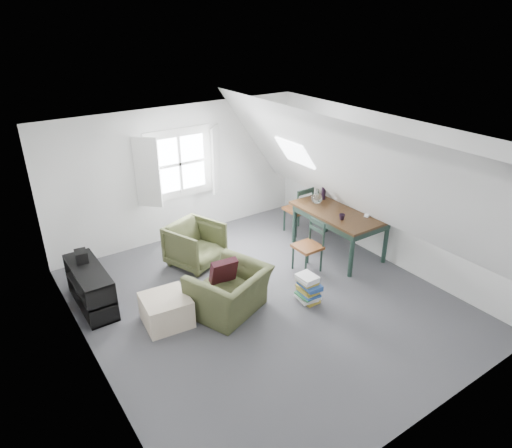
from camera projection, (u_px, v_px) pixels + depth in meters
floor at (265, 301)px, 6.92m from camera, size 5.50×5.50×0.00m
ceiling at (267, 140)px, 5.85m from camera, size 5.50×5.50×0.00m
wall_back at (180, 174)px, 8.43m from camera, size 5.00×0.00×5.00m
wall_front at (433, 331)px, 4.34m from camera, size 5.00×0.00×5.00m
wall_left at (85, 282)px, 5.11m from camera, size 0.00×5.50×5.50m
wall_right at (387, 190)px, 7.66m from camera, size 0.00×5.50×5.50m
slope_left at (159, 219)px, 5.37m from camera, size 3.19×5.50×4.48m
slope_right at (349, 171)px, 6.95m from camera, size 3.19×5.50×4.48m
dormer_window at (181, 164)px, 8.29m from camera, size 1.71×0.35×1.30m
skylight at (295, 153)px, 7.93m from camera, size 0.35×0.75×0.47m
armchair_near at (230, 311)px, 6.71m from camera, size 1.30×1.23×0.68m
armchair_far at (196, 264)px, 7.94m from camera, size 1.04×1.06×0.75m
throw_pillow at (223, 271)px, 6.56m from camera, size 0.41×0.26×0.40m
ottoman at (166, 310)px, 6.37m from camera, size 0.69×0.69×0.42m
dining_table at (340, 216)px, 8.02m from camera, size 0.99×1.65×0.83m
demijohn at (317, 198)px, 8.18m from camera, size 0.20×0.20×0.27m
vase_twigs at (324, 192)px, 8.38m from camera, size 0.08×0.09×0.60m
cup at (342, 220)px, 7.62m from camera, size 0.13×0.13×0.10m
paper_box at (367, 215)px, 7.73m from camera, size 0.13×0.11×0.04m
dining_chair_far at (299, 209)px, 8.83m from camera, size 0.45×0.45×0.96m
dining_chair_near at (309, 245)px, 7.57m from camera, size 0.41×0.41×0.88m
media_shelf at (92, 290)px, 6.69m from camera, size 0.41×1.23×0.63m
electronics_box at (81, 257)px, 6.73m from camera, size 0.19×0.25×0.18m
magazine_stack at (308, 289)px, 6.84m from camera, size 0.33×0.39×0.44m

